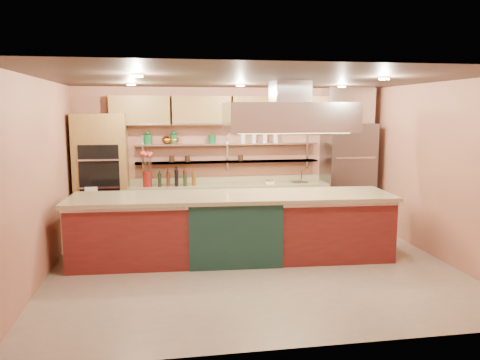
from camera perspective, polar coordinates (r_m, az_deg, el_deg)
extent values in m
cube|color=gray|center=(7.25, 1.61, -10.56)|extent=(6.00, 5.00, 0.02)
cube|color=black|center=(6.87, 1.71, 12.20)|extent=(6.00, 5.00, 0.02)
cube|color=#AA6B50|center=(9.37, -1.27, 2.63)|extent=(6.00, 0.04, 2.80)
cube|color=#AA6B50|center=(4.52, 7.74, -3.77)|extent=(6.00, 0.04, 2.80)
cube|color=#AA6B50|center=(7.00, -23.23, -0.05)|extent=(0.04, 5.00, 2.80)
cube|color=#AA6B50|center=(8.05, 23.13, 0.99)|extent=(0.04, 5.00, 2.80)
cube|color=brown|center=(9.06, -16.50, 0.49)|extent=(0.95, 0.64, 2.30)
cube|color=slate|center=(9.68, 12.96, 0.52)|extent=(0.95, 0.72, 2.10)
cube|color=tan|center=(9.21, -1.29, -3.36)|extent=(3.84, 0.64, 0.93)
cube|color=silver|center=(9.24, -1.46, 2.24)|extent=(3.60, 0.26, 0.03)
cube|color=silver|center=(9.20, -1.47, 4.40)|extent=(3.60, 0.26, 0.03)
cube|color=brown|center=(9.14, -1.13, 8.45)|extent=(4.60, 0.36, 0.55)
cube|color=silver|center=(7.43, 6.03, 7.63)|extent=(2.00, 1.00, 0.45)
cube|color=#FFE5A5|center=(7.06, 1.39, 11.86)|extent=(4.00, 2.80, 0.02)
cube|color=maroon|center=(7.48, -0.88, -5.73)|extent=(5.02, 1.34, 1.04)
cylinder|color=maroon|center=(8.97, -11.25, 0.12)|extent=(0.22, 0.22, 0.29)
cube|color=black|center=(8.97, -7.73, 0.06)|extent=(0.79, 0.40, 0.24)
cube|color=silver|center=(9.21, 3.62, -0.14)|extent=(0.18, 0.15, 0.09)
cylinder|color=white|center=(9.47, 7.49, 0.48)|extent=(0.04, 0.04, 0.23)
ellipsoid|color=#B8692A|center=(9.11, -8.94, 4.83)|extent=(0.25, 0.25, 0.15)
cylinder|color=#114F26|center=(9.16, -3.42, 5.01)|extent=(0.17, 0.17, 0.17)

